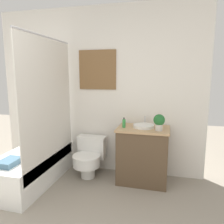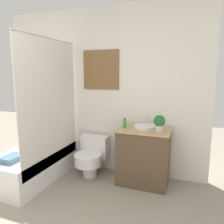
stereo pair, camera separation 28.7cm
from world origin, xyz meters
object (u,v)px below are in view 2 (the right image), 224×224
soap_bottle (125,124)px  potted_plant (159,122)px  sink (145,127)px  toilet (91,155)px

soap_bottle → potted_plant: 0.48m
sink → soap_bottle: soap_bottle is taller
toilet → sink: 0.94m
sink → potted_plant: size_ratio=1.51×
toilet → soap_bottle: 0.76m
toilet → potted_plant: bearing=-5.1°
sink → potted_plant: (0.21, -0.12, 0.10)m
soap_bottle → potted_plant: (0.48, -0.05, 0.07)m
sink → soap_bottle: bearing=-165.2°
sink → soap_bottle: 0.28m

